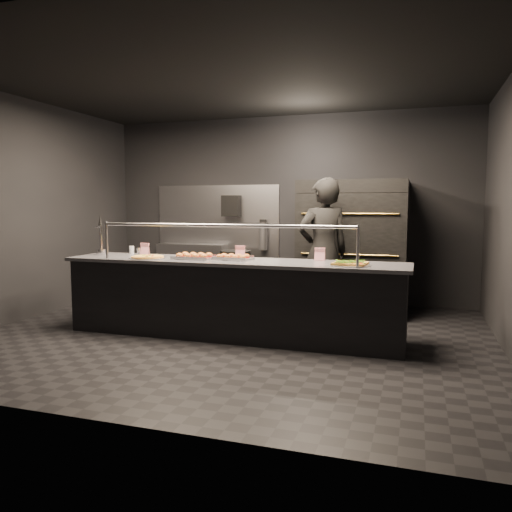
# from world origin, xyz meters

# --- Properties ---
(room) EXTENTS (6.04, 6.00, 3.00)m
(room) POSITION_xyz_m (-0.02, 0.05, 1.50)
(room) COLOR black
(room) RESTS_ON ground
(service_counter) EXTENTS (4.10, 0.78, 1.37)m
(service_counter) POSITION_xyz_m (0.00, -0.00, 0.46)
(service_counter) COLOR black
(service_counter) RESTS_ON ground
(pizza_oven) EXTENTS (1.50, 1.23, 1.91)m
(pizza_oven) POSITION_xyz_m (1.20, 1.90, 0.97)
(pizza_oven) COLOR black
(pizza_oven) RESTS_ON ground
(prep_shelf) EXTENTS (1.20, 0.35, 0.90)m
(prep_shelf) POSITION_xyz_m (-1.60, 2.32, 0.45)
(prep_shelf) COLOR #99999E
(prep_shelf) RESTS_ON ground
(towel_dispenser) EXTENTS (0.30, 0.20, 0.35)m
(towel_dispenser) POSITION_xyz_m (-0.90, 2.39, 1.55)
(towel_dispenser) COLOR black
(towel_dispenser) RESTS_ON room
(fire_extinguisher) EXTENTS (0.14, 0.14, 0.51)m
(fire_extinguisher) POSITION_xyz_m (-0.35, 2.40, 1.06)
(fire_extinguisher) COLOR #B2B2B7
(fire_extinguisher) RESTS_ON room
(beer_tap) EXTENTS (0.14, 0.19, 0.52)m
(beer_tap) POSITION_xyz_m (-1.83, 0.04, 1.07)
(beer_tap) COLOR silver
(beer_tap) RESTS_ON service_counter
(round_pizza) EXTENTS (0.45, 0.45, 0.03)m
(round_pizza) POSITION_xyz_m (-1.03, -0.15, 0.94)
(round_pizza) COLOR silver
(round_pizza) RESTS_ON service_counter
(slider_tray_a) EXTENTS (0.49, 0.38, 0.07)m
(slider_tray_a) POSITION_xyz_m (-0.48, -0.01, 0.95)
(slider_tray_a) COLOR silver
(slider_tray_a) RESTS_ON service_counter
(slider_tray_b) EXTENTS (0.49, 0.41, 0.07)m
(slider_tray_b) POSITION_xyz_m (-0.00, 0.06, 0.95)
(slider_tray_b) COLOR silver
(slider_tray_b) RESTS_ON service_counter
(square_pizza) EXTENTS (0.44, 0.44, 0.05)m
(square_pizza) POSITION_xyz_m (1.40, -0.11, 0.94)
(square_pizza) COLOR silver
(square_pizza) RESTS_ON service_counter
(condiment_jar) EXTENTS (0.16, 0.06, 0.11)m
(condiment_jar) POSITION_xyz_m (-1.49, 0.28, 0.97)
(condiment_jar) COLOR silver
(condiment_jar) RESTS_ON service_counter
(tent_cards) EXTENTS (2.44, 0.04, 0.15)m
(tent_cards) POSITION_xyz_m (-0.10, 0.28, 1.00)
(tent_cards) COLOR white
(tent_cards) RESTS_ON service_counter
(trash_bin) EXTENTS (0.50, 0.50, 0.83)m
(trash_bin) POSITION_xyz_m (-0.72, 2.08, 0.41)
(trash_bin) COLOR black
(trash_bin) RESTS_ON ground
(worker) EXTENTS (0.84, 0.76, 1.91)m
(worker) POSITION_xyz_m (0.92, 0.96, 0.96)
(worker) COLOR black
(worker) RESTS_ON ground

